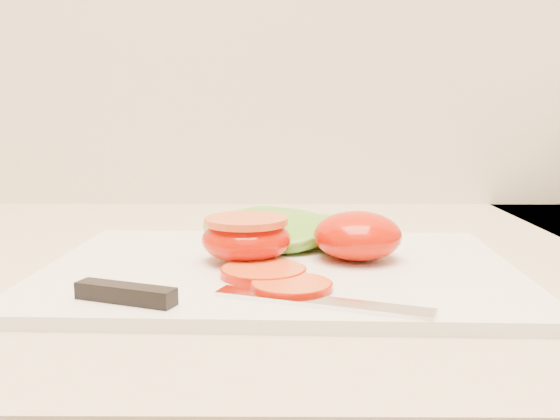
{
  "coord_description": "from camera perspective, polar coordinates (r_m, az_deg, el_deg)",
  "views": [
    {
      "loc": [
        -0.13,
        1.08,
        1.07
      ],
      "look_at": [
        -0.14,
        1.61,
        0.99
      ],
      "focal_mm": 40.0,
      "sensor_mm": 36.0,
      "label": 1
    }
  ],
  "objects": [
    {
      "name": "cutting_board",
      "position": [
        0.53,
        -0.01,
        -5.5
      ],
      "size": [
        0.4,
        0.29,
        0.01
      ],
      "primitive_type": "cube",
      "rotation": [
        0.0,
        0.0,
        -0.03
      ],
      "color": "white",
      "rests_on": "counter"
    },
    {
      "name": "tomato_half_dome",
      "position": [
        0.55,
        7.11,
        -2.34
      ],
      "size": [
        0.08,
        0.08,
        0.04
      ],
      "primitive_type": "ellipsoid",
      "color": "red",
      "rests_on": "cutting_board"
    },
    {
      "name": "tomato_half_cut",
      "position": [
        0.54,
        -3.1,
        -2.5
      ],
      "size": [
        0.08,
        0.08,
        0.04
      ],
      "color": "red",
      "rests_on": "cutting_board"
    },
    {
      "name": "tomato_slice_0",
      "position": [
        0.49,
        -1.52,
        -5.67
      ],
      "size": [
        0.07,
        0.07,
        0.01
      ],
      "primitive_type": "cylinder",
      "color": "orange",
      "rests_on": "cutting_board"
    },
    {
      "name": "tomato_slice_1",
      "position": [
        0.46,
        1.06,
        -6.96
      ],
      "size": [
        0.06,
        0.06,
        0.01
      ],
      "primitive_type": "cylinder",
      "color": "orange",
      "rests_on": "cutting_board"
    },
    {
      "name": "lettuce_leaf_0",
      "position": [
        0.61,
        -1.26,
        -1.8
      ],
      "size": [
        0.18,
        0.17,
        0.03
      ],
      "primitive_type": "ellipsoid",
      "rotation": [
        0.0,
        0.0,
        -0.64
      ],
      "color": "#65A42B",
      "rests_on": "cutting_board"
    },
    {
      "name": "lettuce_leaf_1",
      "position": [
        0.61,
        3.36,
        -1.98
      ],
      "size": [
        0.12,
        0.11,
        0.02
      ],
      "primitive_type": "ellipsoid",
      "rotation": [
        0.0,
        0.0,
        0.35
      ],
      "color": "#65A42B",
      "rests_on": "cutting_board"
    },
    {
      "name": "knife",
      "position": [
        0.43,
        -7.16,
        -7.88
      ],
      "size": [
        0.24,
        0.07,
        0.01
      ],
      "rotation": [
        0.0,
        0.0,
        -0.36
      ],
      "color": "silver",
      "rests_on": "cutting_board"
    }
  ]
}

